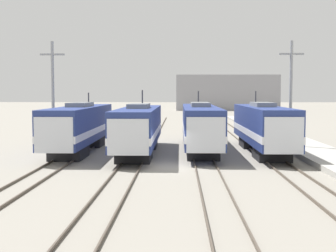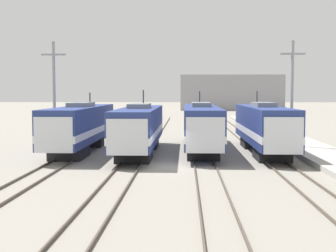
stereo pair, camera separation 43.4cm
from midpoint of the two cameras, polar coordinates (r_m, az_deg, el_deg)
name	(u,v)px [view 1 (the left image)]	position (r m, az deg, el deg)	size (l,w,h in m)	color
ground_plane	(168,167)	(31.57, -0.40, -5.02)	(400.00, 400.00, 0.00)	gray
rail_pair_far_left	(55,165)	(32.71, -13.95, -4.69)	(1.51, 120.00, 0.15)	#4C4238
rail_pair_center_left	(130,166)	(31.75, -5.02, -4.85)	(1.51, 120.00, 0.15)	#4C4238
rail_pair_center_right	(206,166)	(31.58, 4.23, -4.89)	(1.51, 120.00, 0.15)	#4C4238
rail_pair_far_right	(282,166)	(32.24, 13.34, -4.81)	(1.51, 120.00, 0.15)	#4C4238
locomotive_far_left	(79,127)	(39.80, -11.11, -0.09)	(2.90, 16.95, 4.98)	black
locomotive_center_left	(138,128)	(37.78, -3.96, -0.29)	(2.97, 16.42, 5.22)	black
locomotive_center_right	(200,126)	(39.92, 3.65, -0.01)	(2.89, 18.31, 5.14)	black
locomotive_far_right	(263,127)	(38.91, 11.25, -0.16)	(2.85, 16.23, 5.13)	black
catenary_tower_left	(53,93)	(41.92, -14.15, 3.95)	(2.11, 0.26, 9.41)	gray
catenary_tower_right	(291,93)	(41.44, 14.45, 3.94)	(2.11, 0.26, 9.41)	gray
depot_building	(226,93)	(132.78, 7.01, 4.06)	(28.04, 11.83, 9.71)	gray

